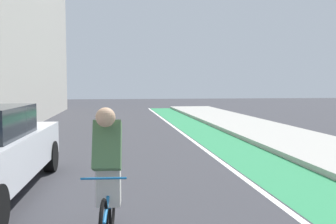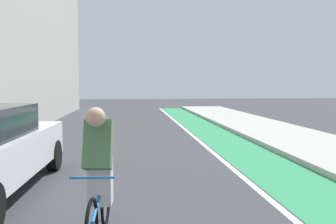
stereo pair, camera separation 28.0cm
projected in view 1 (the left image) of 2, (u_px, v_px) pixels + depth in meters
The scene contains 5 objects.
ground_plane at pixel (133, 157), 9.66m from camera, with size 77.18×77.18×0.00m, color #38383D.
bike_lane_paint at pixel (224, 143), 12.04m from camera, with size 1.60×35.08×0.00m, color #2D8451.
lane_divider_stripe at pixel (196, 143), 11.92m from camera, with size 0.12×35.08×0.00m, color white.
sidewalk_right at pixel (292, 139), 12.36m from camera, with size 3.08×35.08×0.14m, color #A8A59E.
cyclist_mid at pixel (108, 172), 4.38m from camera, with size 0.48×1.75×1.63m.
Camera 1 is at (-0.43, 3.97, 1.88)m, focal length 39.96 mm.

